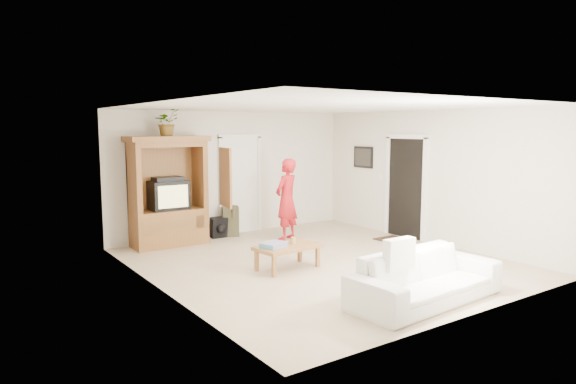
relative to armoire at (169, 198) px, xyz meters
name	(u,v)px	position (x,y,z in m)	size (l,w,h in m)	color
floor	(319,262)	(1.58, -2.66, -0.91)	(6.00, 6.00, 0.00)	tan
ceiling	(321,106)	(1.58, -2.66, 1.69)	(6.00, 6.00, 0.00)	white
wall_back	(233,173)	(1.58, 0.34, 0.39)	(5.50, 5.50, 0.00)	silver
wall_front	(477,209)	(1.58, -5.66, 0.39)	(5.50, 5.50, 0.00)	silver
wall_left	(160,199)	(-1.17, -2.66, 0.39)	(6.00, 6.00, 0.00)	silver
wall_right	(430,177)	(4.33, -2.66, 0.39)	(6.00, 6.00, 0.00)	silver
armoire	(169,198)	(0.00, 0.00, 0.00)	(1.82, 1.14, 2.10)	brown
door_back	(240,186)	(1.73, 0.31, 0.11)	(0.85, 0.05, 2.04)	white
doorway_right	(406,188)	(4.30, -2.06, 0.11)	(0.05, 0.90, 2.04)	black
framed_picture	(363,157)	(4.31, -0.76, 0.69)	(0.03, 0.60, 0.48)	black
doormat	(390,239)	(3.88, -2.06, -0.90)	(0.60, 0.40, 0.02)	#382316
plant	(167,122)	(-0.02, -0.03, 1.45)	(0.47, 0.41, 0.52)	#4C7238
man	(287,199)	(2.12, -0.89, -0.08)	(0.60, 0.39, 1.65)	#B1171E
sofa	(426,277)	(1.48, -5.01, -0.58)	(2.23, 0.87, 0.65)	silver
coffee_table	(288,248)	(0.89, -2.70, -0.57)	(1.10, 0.68, 0.39)	#9A6435
towel	(274,245)	(0.63, -2.70, -0.48)	(0.38, 0.28, 0.08)	#C34164
candle	(293,240)	(1.04, -2.66, -0.47)	(0.08, 0.08, 0.10)	tan
backpack_black	(219,228)	(1.07, 0.06, -0.70)	(0.33, 0.20, 0.41)	black
backpack_olive	(230,221)	(1.35, 0.07, -0.60)	(0.33, 0.24, 0.63)	#47442B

